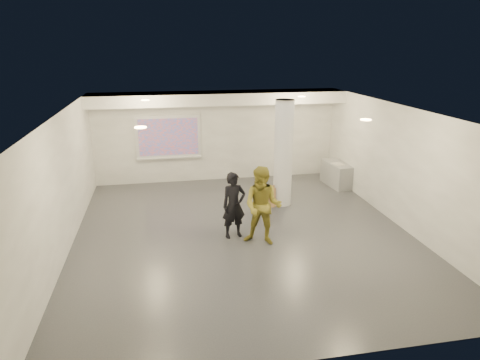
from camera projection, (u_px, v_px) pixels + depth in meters
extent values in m
cube|color=#3A3D42|center=(243.00, 234.00, 10.45)|extent=(8.00, 9.00, 0.01)
cube|color=silver|center=(243.00, 111.00, 9.54)|extent=(8.00, 9.00, 0.01)
cube|color=beige|center=(217.00, 136.00, 14.20)|extent=(8.00, 0.01, 3.00)
cube|color=beige|center=(307.00, 270.00, 5.78)|extent=(8.00, 0.01, 3.00)
cube|color=beige|center=(63.00, 185.00, 9.28)|extent=(0.01, 9.00, 3.00)
cube|color=beige|center=(400.00, 166.00, 10.70)|extent=(0.01, 9.00, 3.00)
cube|color=white|center=(219.00, 98.00, 13.29)|extent=(8.00, 1.10, 0.36)
cylinder|color=#E7B874|center=(145.00, 100.00, 11.49)|extent=(0.22, 0.22, 0.02)
cylinder|color=#E7B874|center=(302.00, 97.00, 12.27)|extent=(0.22, 0.22, 0.02)
cylinder|color=#E7B874|center=(140.00, 127.00, 7.75)|extent=(0.22, 0.22, 0.02)
cylinder|color=#E7B874|center=(366.00, 120.00, 8.53)|extent=(0.22, 0.22, 0.02)
cylinder|color=white|center=(283.00, 154.00, 11.94)|extent=(0.52, 0.52, 3.00)
cube|color=white|center=(168.00, 137.00, 13.87)|extent=(2.10, 0.06, 1.40)
cube|color=blue|center=(168.00, 137.00, 13.83)|extent=(1.90, 0.01, 1.20)
cube|color=white|center=(170.00, 158.00, 14.03)|extent=(2.10, 0.08, 0.04)
cube|color=gray|center=(337.00, 174.00, 13.89)|extent=(0.67, 1.35, 0.76)
cube|color=silver|center=(338.00, 164.00, 13.63)|extent=(0.33, 0.40, 0.02)
cube|color=#9E7247|center=(264.00, 197.00, 12.03)|extent=(0.58, 0.17, 0.63)
cube|color=#9E7247|center=(267.00, 197.00, 12.10)|extent=(0.52, 0.26, 0.55)
imported|color=black|center=(234.00, 205.00, 10.06)|extent=(0.65, 0.49, 1.59)
imported|color=olive|center=(263.00, 206.00, 9.68)|extent=(1.11, 1.02, 1.83)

